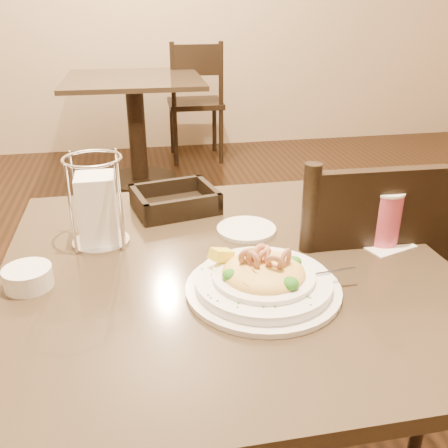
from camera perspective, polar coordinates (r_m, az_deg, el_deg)
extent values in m
cylinder|color=black|center=(1.24, 0.18, -19.52)|extent=(0.12, 0.12, 0.68)
cube|color=#463928|center=(1.03, 0.21, -5.27)|extent=(0.90, 0.90, 0.03)
cylinder|color=black|center=(3.69, -9.51, 5.05)|extent=(0.52, 0.52, 0.03)
cylinder|color=black|center=(3.59, -9.91, 10.36)|extent=(0.12, 0.12, 0.68)
cube|color=#463928|center=(3.52, -10.34, 15.94)|extent=(0.92, 0.92, 0.03)
cube|color=black|center=(1.44, 13.35, -9.18)|extent=(0.43, 0.43, 0.04)
cylinder|color=black|center=(1.77, 15.96, -11.62)|extent=(0.04, 0.04, 0.43)
cylinder|color=black|center=(1.66, 4.29, -13.24)|extent=(0.04, 0.04, 0.43)
cylinder|color=black|center=(1.53, 21.68, -19.25)|extent=(0.04, 0.04, 0.43)
cylinder|color=black|center=(1.41, 7.89, -22.10)|extent=(0.04, 0.04, 0.43)
cylinder|color=black|center=(1.11, 9.34, -4.60)|extent=(0.04, 0.04, 0.46)
cube|color=black|center=(1.13, 18.39, 0.72)|extent=(0.36, 0.04, 0.22)
cube|color=black|center=(4.09, -3.31, 13.61)|extent=(0.43, 0.43, 0.04)
cylinder|color=black|center=(4.34, -1.11, 11.11)|extent=(0.04, 0.04, 0.43)
cylinder|color=black|center=(4.30, -5.94, 10.87)|extent=(0.04, 0.04, 0.43)
cylinder|color=black|center=(4.00, -0.33, 9.92)|extent=(0.04, 0.04, 0.43)
cylinder|color=black|center=(3.96, -5.56, 9.65)|extent=(0.04, 0.04, 0.43)
cylinder|color=black|center=(3.90, -0.35, 16.82)|extent=(0.04, 0.04, 0.46)
cylinder|color=black|center=(3.86, -5.86, 16.62)|extent=(0.04, 0.04, 0.46)
cube|color=black|center=(3.86, -3.13, 18.21)|extent=(0.36, 0.04, 0.22)
cylinder|color=white|center=(0.93, 4.48, -7.38)|extent=(0.29, 0.29, 0.01)
cylinder|color=white|center=(0.92, 4.51, -6.62)|extent=(0.25, 0.25, 0.02)
cylinder|color=white|center=(0.92, 4.54, -5.90)|extent=(0.19, 0.19, 0.01)
ellipsoid|color=#E4B853|center=(0.91, 4.55, -5.61)|extent=(0.15, 0.15, 0.05)
cube|color=yellow|center=(0.94, -0.30, -3.55)|extent=(0.06, 0.05, 0.04)
cube|color=silver|center=(0.95, 11.82, -5.41)|extent=(0.11, 0.01, 0.01)
cube|color=silver|center=(0.93, 8.47, -5.62)|extent=(0.03, 0.02, 0.00)
torus|color=#E4B853|center=(0.90, 4.56, -5.65)|extent=(0.05, 0.05, 0.00)
torus|color=#E4B853|center=(0.91, 3.98, -3.76)|extent=(0.04, 0.04, 0.01)
torus|color=#E4B853|center=(0.89, 2.48, -4.86)|extent=(0.05, 0.05, 0.03)
torus|color=#E4B853|center=(0.88, 4.24, -5.30)|extent=(0.05, 0.05, 0.02)
torus|color=#E4B853|center=(0.87, 3.16, -6.69)|extent=(0.05, 0.05, 0.02)
torus|color=#E4B853|center=(0.92, 3.31, -3.48)|extent=(0.04, 0.03, 0.02)
torus|color=#E4B853|center=(0.91, 4.72, -4.80)|extent=(0.03, 0.03, 0.02)
torus|color=#E4B853|center=(0.90, 3.46, -4.86)|extent=(0.03, 0.03, 0.01)
torus|color=#E4B853|center=(0.92, 7.15, -4.99)|extent=(0.04, 0.04, 0.02)
torus|color=#E4B853|center=(0.89, 4.51, -5.99)|extent=(0.03, 0.03, 0.02)
torus|color=#E4B853|center=(0.89, 3.42, -4.71)|extent=(0.05, 0.04, 0.03)
torus|color=#E4B853|center=(0.90, 3.56, -4.35)|extent=(0.03, 0.04, 0.03)
torus|color=#E4B853|center=(0.92, 2.90, -4.26)|extent=(0.05, 0.05, 0.02)
torus|color=#E4B853|center=(0.88, 2.29, -5.91)|extent=(0.03, 0.03, 0.02)
torus|color=tan|center=(0.88, 3.31, -4.17)|extent=(0.03, 0.04, 0.04)
torus|color=tan|center=(0.90, 4.57, -3.70)|extent=(0.04, 0.04, 0.04)
torus|color=tan|center=(0.90, 4.32, -3.43)|extent=(0.04, 0.03, 0.04)
torus|color=tan|center=(0.89, 2.70, -3.80)|extent=(0.04, 0.02, 0.04)
torus|color=tan|center=(0.88, 5.79, -4.41)|extent=(0.04, 0.04, 0.04)
torus|color=tan|center=(0.89, 7.07, -3.92)|extent=(0.03, 0.03, 0.04)
torus|color=tan|center=(0.90, 4.85, -3.59)|extent=(0.02, 0.04, 0.04)
ellipsoid|color=#1E5F15|center=(0.94, 8.03, -4.30)|extent=(0.03, 0.03, 0.02)
ellipsoid|color=#1E5F15|center=(0.96, 2.97, -3.37)|extent=(0.03, 0.03, 0.02)
ellipsoid|color=#1E5F15|center=(0.89, 0.70, -5.87)|extent=(0.03, 0.03, 0.02)
ellipsoid|color=#1E5F15|center=(0.87, 7.54, -6.78)|extent=(0.03, 0.03, 0.02)
cube|color=#266619|center=(0.87, -1.83, -8.10)|extent=(0.00, 0.00, 0.00)
cube|color=#266619|center=(0.84, 1.65, -9.05)|extent=(0.00, 0.00, 0.00)
cube|color=#266619|center=(0.84, 4.50, -9.45)|extent=(0.00, 0.00, 0.00)
cube|color=#266619|center=(0.87, 9.82, -8.30)|extent=(0.00, 0.00, 0.00)
cube|color=#266619|center=(0.93, -1.43, -5.73)|extent=(0.00, 0.00, 0.00)
cube|color=#266619|center=(0.87, 9.55, -8.17)|extent=(0.00, 0.00, 0.00)
cube|color=#266619|center=(0.85, -0.74, -8.77)|extent=(0.00, 0.00, 0.00)
cube|color=#266619|center=(0.84, 5.86, -9.40)|extent=(0.00, 0.00, 0.00)
cube|color=#266619|center=(0.86, -1.54, -8.40)|extent=(0.00, 0.00, 0.00)
cube|color=#266619|center=(0.94, -2.51, -5.12)|extent=(0.00, 0.00, 0.00)
cube|color=#266619|center=(1.00, 3.64, -3.30)|extent=(0.00, 0.00, 0.00)
cube|color=#266619|center=(0.85, 9.89, -9.07)|extent=(0.00, 0.00, 0.00)
cube|color=#266619|center=(1.00, 7.64, -3.58)|extent=(0.00, 0.00, 0.00)
cube|color=#266619|center=(0.97, -0.71, -4.26)|extent=(0.00, 0.00, 0.00)
cube|color=#266619|center=(0.99, 1.20, -3.53)|extent=(0.00, 0.00, 0.00)
cube|color=#266619|center=(1.00, 2.47, -3.28)|extent=(0.00, 0.00, 0.00)
cube|color=#266619|center=(0.84, 1.55, -9.49)|extent=(0.00, 0.00, 0.00)
cube|color=white|center=(1.16, 17.53, -2.00)|extent=(0.14, 0.14, 0.00)
cylinder|color=#C7465E|center=(1.13, 17.91, 0.71)|extent=(0.07, 0.07, 0.12)
cylinder|color=white|center=(1.11, 18.30, 3.47)|extent=(0.07, 0.07, 0.01)
cube|color=black|center=(1.28, -5.58, 1.97)|extent=(0.23, 0.20, 0.01)
cube|color=black|center=(1.30, -1.75, 3.71)|extent=(0.05, 0.16, 0.04)
cube|color=black|center=(1.25, -9.66, 2.48)|extent=(0.05, 0.16, 0.04)
cube|color=black|center=(1.33, -6.61, 4.18)|extent=(0.20, 0.06, 0.04)
cube|color=black|center=(1.20, -4.55, 1.93)|extent=(0.20, 0.06, 0.04)
cylinder|color=silver|center=(1.14, -13.85, -1.91)|extent=(0.12, 0.12, 0.01)
torus|color=silver|center=(1.07, -14.88, 7.25)|extent=(0.12, 0.12, 0.01)
cube|color=white|center=(1.11, -14.25, 1.72)|extent=(0.09, 0.09, 0.15)
cylinder|color=silver|center=(1.06, -17.07, 1.53)|extent=(0.01, 0.01, 0.19)
cylinder|color=silver|center=(1.05, -11.84, 1.95)|extent=(0.01, 0.01, 0.19)
cylinder|color=silver|center=(1.15, -16.67, 3.39)|extent=(0.01, 0.01, 0.19)
cylinder|color=silver|center=(1.14, -11.85, 3.79)|extent=(0.01, 0.01, 0.19)
cylinder|color=white|center=(1.16, 2.57, -0.60)|extent=(0.18, 0.18, 0.01)
cylinder|color=white|center=(1.00, -21.49, -5.70)|extent=(0.09, 0.09, 0.04)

